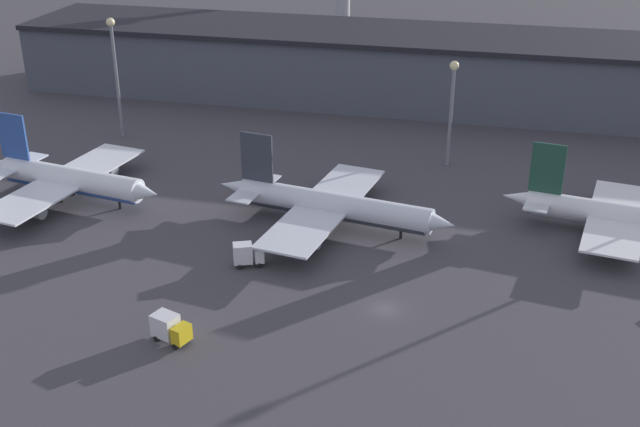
{
  "coord_description": "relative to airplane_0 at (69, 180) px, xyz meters",
  "views": [
    {
      "loc": [
        13.56,
        -95.26,
        60.28
      ],
      "look_at": [
        -13.23,
        16.05,
        6.0
      ],
      "focal_mm": 45.0,
      "sensor_mm": 36.0,
      "label": 1
    }
  ],
  "objects": [
    {
      "name": "terminal_building",
      "position": [
        61.66,
        73.09,
        4.75
      ],
      "size": [
        214.29,
        30.21,
        17.21
      ],
      "color": "#4C515B",
      "rests_on": "ground"
    },
    {
      "name": "airplane_2",
      "position": [
        95.87,
        7.84,
        -0.33
      ],
      "size": [
        39.96,
        30.47,
        14.42
      ],
      "rotation": [
        0.0,
        0.0,
        -0.16
      ],
      "color": "white",
      "rests_on": "ground"
    },
    {
      "name": "service_vehicle_0",
      "position": [
        35.56,
        -37.99,
        -1.85
      ],
      "size": [
        5.72,
        4.14,
        3.76
      ],
      "rotation": [
        0.0,
        0.0,
        -0.34
      ],
      "color": "gold",
      "rests_on": "ground"
    },
    {
      "name": "lamp_post_0",
      "position": [
        -5.96,
        32.91,
        12.57
      ],
      "size": [
        1.8,
        1.8,
        26.01
      ],
      "color": "slate",
      "rests_on": "ground"
    },
    {
      "name": "airplane_0",
      "position": [
        0.0,
        0.0,
        0.0
      ],
      "size": [
        37.46,
        37.67,
        14.88
      ],
      "rotation": [
        0.0,
        0.0,
        -0.16
      ],
      "color": "white",
      "rests_on": "ground"
    },
    {
      "name": "lamp_post_1",
      "position": [
        65.04,
        32.91,
        9.94
      ],
      "size": [
        1.8,
        1.8,
        21.28
      ],
      "color": "slate",
      "rests_on": "ground"
    },
    {
      "name": "airplane_1",
      "position": [
        48.39,
        0.4,
        -0.11
      ],
      "size": [
        42.4,
        37.77,
        14.71
      ],
      "rotation": [
        0.0,
        0.0,
        -0.16
      ],
      "color": "silver",
      "rests_on": "ground"
    },
    {
      "name": "ground",
      "position": [
        61.66,
        -23.68,
        -3.89
      ],
      "size": [
        600.0,
        600.0,
        0.0
      ],
      "primitive_type": "plane",
      "color": "#423F44"
    },
    {
      "name": "service_vehicle_3",
      "position": [
        39.01,
        -16.26,
        -1.85
      ],
      "size": [
        5.15,
        3.82,
        3.79
      ],
      "rotation": [
        0.0,
        0.0,
        0.39
      ],
      "color": "white",
      "rests_on": "ground"
    }
  ]
}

